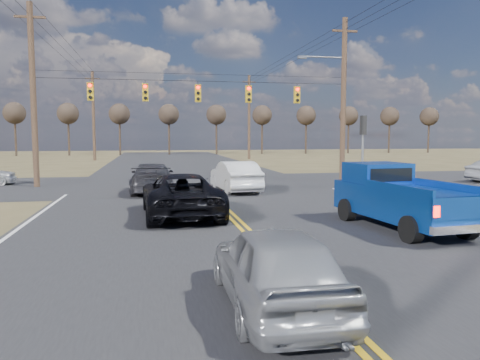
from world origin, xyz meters
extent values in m
plane|color=brown|center=(0.00, 0.00, 0.00)|extent=(160.00, 160.00, 0.00)
cube|color=#28282B|center=(0.00, 10.00, 0.00)|extent=(14.00, 120.00, 0.02)
cube|color=#28282B|center=(0.00, 18.00, 0.00)|extent=(120.00, 12.00, 0.02)
cylinder|color=#473323|center=(-9.00, 18.00, 5.00)|extent=(0.32, 0.32, 10.00)
cube|color=#473323|center=(-9.00, 18.00, 9.20)|extent=(1.60, 0.12, 0.12)
cylinder|color=#473323|center=(9.00, 18.00, 5.00)|extent=(0.32, 0.32, 10.00)
cube|color=#473323|center=(9.00, 18.00, 9.20)|extent=(1.60, 0.12, 0.12)
cylinder|color=black|center=(0.00, 18.00, 6.00)|extent=(18.00, 0.02, 0.02)
cylinder|color=black|center=(0.00, 18.00, 6.40)|extent=(18.00, 0.02, 0.02)
cube|color=#B28C14|center=(-6.00, 18.00, 5.30)|extent=(0.34, 0.24, 1.00)
cylinder|color=#FF0C05|center=(-6.00, 17.86, 5.63)|extent=(0.20, 0.06, 0.20)
cylinder|color=black|center=(-6.00, 17.86, 5.30)|extent=(0.20, 0.06, 0.20)
cylinder|color=black|center=(-6.00, 17.86, 4.97)|extent=(0.20, 0.06, 0.20)
cube|color=black|center=(-6.00, 17.83, 5.74)|extent=(0.24, 0.14, 0.03)
cube|color=#B28C14|center=(-3.00, 18.00, 5.30)|extent=(0.34, 0.24, 1.00)
cylinder|color=#FF0C05|center=(-3.00, 17.86, 5.63)|extent=(0.20, 0.06, 0.20)
cylinder|color=black|center=(-3.00, 17.86, 5.30)|extent=(0.20, 0.06, 0.20)
cylinder|color=black|center=(-3.00, 17.86, 4.97)|extent=(0.20, 0.06, 0.20)
cube|color=black|center=(-3.00, 17.83, 5.74)|extent=(0.24, 0.14, 0.03)
cube|color=#B28C14|center=(0.00, 18.00, 5.30)|extent=(0.34, 0.24, 1.00)
cylinder|color=#FF0C05|center=(0.00, 17.86, 5.63)|extent=(0.20, 0.06, 0.20)
cylinder|color=black|center=(0.00, 17.86, 5.30)|extent=(0.20, 0.06, 0.20)
cylinder|color=black|center=(0.00, 17.86, 4.97)|extent=(0.20, 0.06, 0.20)
cube|color=black|center=(0.00, 17.83, 5.74)|extent=(0.24, 0.14, 0.03)
cube|color=#B28C14|center=(3.00, 18.00, 5.30)|extent=(0.34, 0.24, 1.00)
cylinder|color=#FF0C05|center=(3.00, 17.86, 5.63)|extent=(0.20, 0.06, 0.20)
cylinder|color=black|center=(3.00, 17.86, 5.30)|extent=(0.20, 0.06, 0.20)
cylinder|color=black|center=(3.00, 17.86, 4.97)|extent=(0.20, 0.06, 0.20)
cube|color=black|center=(3.00, 17.83, 5.74)|extent=(0.24, 0.14, 0.03)
cube|color=#B28C14|center=(6.00, 18.00, 5.30)|extent=(0.34, 0.24, 1.00)
cylinder|color=#FF0C05|center=(6.00, 17.86, 5.63)|extent=(0.20, 0.06, 0.20)
cylinder|color=black|center=(6.00, 17.86, 5.30)|extent=(0.20, 0.06, 0.20)
cylinder|color=black|center=(6.00, 17.86, 4.97)|extent=(0.20, 0.06, 0.20)
cube|color=black|center=(6.00, 17.83, 5.74)|extent=(0.24, 0.14, 0.03)
cylinder|color=slate|center=(8.20, 13.50, 1.60)|extent=(0.12, 0.12, 3.20)
cube|color=black|center=(8.20, 13.50, 3.40)|extent=(0.24, 0.34, 1.00)
cylinder|color=slate|center=(7.60, 18.00, 7.60)|extent=(2.80, 0.10, 0.10)
cube|color=slate|center=(6.30, 18.00, 7.55)|extent=(0.55, 0.22, 0.14)
cylinder|color=#473323|center=(-9.00, 46.00, 5.00)|extent=(0.32, 0.32, 10.00)
cube|color=#473323|center=(-9.00, 46.00, 9.20)|extent=(1.60, 0.12, 0.12)
cylinder|color=#473323|center=(9.00, 46.00, 5.00)|extent=(0.32, 0.32, 10.00)
cube|color=#473323|center=(9.00, 46.00, 9.20)|extent=(1.60, 0.12, 0.12)
cylinder|color=black|center=(-9.70, 17.00, 9.30)|extent=(0.02, 58.00, 0.02)
cylinder|color=black|center=(-9.00, 17.00, 9.30)|extent=(0.02, 58.00, 0.02)
cylinder|color=black|center=(-8.30, 17.00, 9.30)|extent=(0.02, 58.00, 0.02)
cylinder|color=black|center=(8.30, 17.00, 9.30)|extent=(0.02, 58.00, 0.02)
cylinder|color=black|center=(9.00, 17.00, 9.30)|extent=(0.02, 58.00, 0.02)
cylinder|color=black|center=(9.70, 17.00, 9.30)|extent=(0.02, 58.00, 0.02)
cylinder|color=#33261C|center=(-21.00, 60.00, 2.75)|extent=(0.28, 0.28, 5.50)
sphere|color=#2D231C|center=(-21.00, 60.00, 5.90)|extent=(3.00, 3.00, 3.00)
cylinder|color=#33261C|center=(-14.00, 60.00, 2.75)|extent=(0.28, 0.28, 5.50)
sphere|color=#2D231C|center=(-14.00, 60.00, 5.90)|extent=(3.00, 3.00, 3.00)
cylinder|color=#33261C|center=(-7.00, 60.00, 2.75)|extent=(0.28, 0.28, 5.50)
sphere|color=#2D231C|center=(-7.00, 60.00, 5.90)|extent=(3.00, 3.00, 3.00)
cylinder|color=#33261C|center=(0.00, 60.00, 2.75)|extent=(0.28, 0.28, 5.50)
sphere|color=#2D231C|center=(0.00, 60.00, 5.90)|extent=(3.00, 3.00, 3.00)
cylinder|color=#33261C|center=(7.00, 60.00, 2.75)|extent=(0.28, 0.28, 5.50)
sphere|color=#2D231C|center=(7.00, 60.00, 5.90)|extent=(3.00, 3.00, 3.00)
cylinder|color=#33261C|center=(14.00, 60.00, 2.75)|extent=(0.28, 0.28, 5.50)
sphere|color=#2D231C|center=(14.00, 60.00, 5.90)|extent=(3.00, 3.00, 3.00)
cylinder|color=#33261C|center=(21.00, 60.00, 2.75)|extent=(0.28, 0.28, 5.50)
sphere|color=#2D231C|center=(21.00, 60.00, 5.90)|extent=(3.00, 3.00, 3.00)
cylinder|color=#33261C|center=(28.00, 60.00, 2.75)|extent=(0.28, 0.28, 5.50)
sphere|color=#2D231C|center=(28.00, 60.00, 5.90)|extent=(3.00, 3.00, 3.00)
cylinder|color=#33261C|center=(35.00, 60.00, 2.75)|extent=(0.28, 0.28, 5.50)
sphere|color=#2D231C|center=(35.00, 60.00, 5.90)|extent=(3.00, 3.00, 3.00)
cylinder|color=#33261C|center=(42.00, 60.00, 2.75)|extent=(0.28, 0.28, 5.50)
sphere|color=#2D231C|center=(42.00, 60.00, 5.90)|extent=(3.00, 3.00, 3.00)
cylinder|color=black|center=(3.98, 1.69, 0.38)|extent=(0.37, 0.78, 0.76)
cylinder|color=black|center=(5.77, 1.86, 0.38)|extent=(0.37, 0.78, 0.76)
cylinder|color=black|center=(3.66, 5.08, 0.38)|extent=(0.37, 0.78, 0.76)
cylinder|color=black|center=(5.45, 5.25, 0.38)|extent=(0.37, 0.78, 0.76)
cube|color=#0D3895|center=(4.72, 3.47, 0.85)|extent=(2.36, 5.26, 0.95)
cube|color=#0D3895|center=(4.59, 4.84, 1.63)|extent=(1.89, 1.77, 0.68)
cube|color=black|center=(4.66, 4.05, 1.63)|extent=(1.51, 0.20, 0.43)
cube|color=#0D3895|center=(3.91, 2.40, 1.42)|extent=(0.39, 3.12, 0.19)
cube|color=#0D3895|center=(5.70, 2.57, 1.42)|extent=(0.39, 3.12, 0.19)
cube|color=#0D3895|center=(4.95, 0.95, 1.04)|extent=(1.89, 0.25, 0.57)
cube|color=silver|center=(4.96, 0.88, 0.52)|extent=(1.95, 0.35, 0.21)
cube|color=#FF0C05|center=(4.13, 0.83, 0.99)|extent=(0.17, 0.07, 0.28)
imported|color=#919398|center=(-0.80, -2.13, 0.72)|extent=(1.74, 4.23, 1.43)
imported|color=black|center=(-1.75, 7.05, 0.77)|extent=(2.76, 5.64, 1.54)
imported|color=silver|center=(1.45, 13.93, 0.78)|extent=(2.01, 4.85, 1.56)
imported|color=#323136|center=(-2.71, 14.19, 0.75)|extent=(2.21, 5.18, 1.49)
camera|label=1|loc=(-2.81, -9.46, 2.88)|focal=35.00mm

